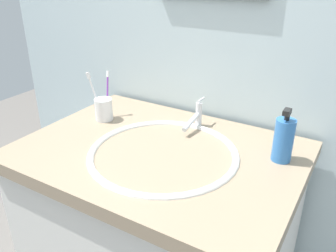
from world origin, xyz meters
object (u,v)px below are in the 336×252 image
(toothbrush_cup, at_px, (104,109))
(toothbrush_purple, at_px, (107,91))
(soap_dispenser, at_px, (284,140))
(faucet, at_px, (196,117))
(toothbrush_white, at_px, (94,93))

(toothbrush_cup, bearing_deg, toothbrush_purple, 104.87)
(toothbrush_purple, xyz_separation_m, soap_dispenser, (0.70, 0.00, -0.03))
(toothbrush_cup, distance_m, soap_dispenser, 0.69)
(toothbrush_cup, xyz_separation_m, toothbrush_purple, (-0.01, 0.04, 0.06))
(toothbrush_purple, bearing_deg, toothbrush_cup, -75.13)
(faucet, bearing_deg, toothbrush_white, -161.63)
(toothbrush_white, bearing_deg, soap_dispenser, 4.27)
(soap_dispenser, bearing_deg, toothbrush_purple, -179.81)
(toothbrush_purple, relative_size, soap_dispenser, 1.00)
(faucet, height_order, toothbrush_white, toothbrush_white)
(faucet, bearing_deg, toothbrush_purple, -168.16)
(faucet, height_order, toothbrush_cup, faucet)
(toothbrush_cup, relative_size, toothbrush_purple, 0.49)
(faucet, xyz_separation_m, toothbrush_white, (-0.38, -0.13, 0.06))
(faucet, xyz_separation_m, toothbrush_cup, (-0.35, -0.12, -0.00))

